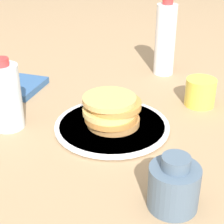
{
  "coord_description": "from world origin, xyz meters",
  "views": [
    {
      "loc": [
        -0.75,
        -0.2,
        0.47
      ],
      "look_at": [
        0.03,
        0.01,
        0.05
      ],
      "focal_mm": 60.0,
      "sensor_mm": 36.0,
      "label": 1
    }
  ],
  "objects_px": {
    "plate": "(112,126)",
    "water_bottle_near": "(165,39)",
    "cream_jug": "(174,185)",
    "water_bottle_mid": "(6,96)",
    "juice_glass": "(200,92)",
    "pancake_stack": "(112,111)"
  },
  "relations": [
    {
      "from": "pancake_stack",
      "to": "water_bottle_near",
      "type": "bearing_deg",
      "value": -9.54
    },
    {
      "from": "plate",
      "to": "water_bottle_mid",
      "type": "height_order",
      "value": "water_bottle_mid"
    },
    {
      "from": "plate",
      "to": "water_bottle_near",
      "type": "relative_size",
      "value": 1.16
    },
    {
      "from": "cream_jug",
      "to": "water_bottle_near",
      "type": "distance_m",
      "value": 0.65
    },
    {
      "from": "pancake_stack",
      "to": "water_bottle_mid",
      "type": "xyz_separation_m",
      "value": [
        -0.06,
        0.25,
        0.03
      ]
    },
    {
      "from": "juice_glass",
      "to": "cream_jug",
      "type": "distance_m",
      "value": 0.43
    },
    {
      "from": "plate",
      "to": "water_bottle_mid",
      "type": "distance_m",
      "value": 0.27
    },
    {
      "from": "water_bottle_near",
      "to": "water_bottle_mid",
      "type": "relative_size",
      "value": 1.36
    },
    {
      "from": "juice_glass",
      "to": "pancake_stack",
      "type": "bearing_deg",
      "value": 133.88
    },
    {
      "from": "plate",
      "to": "water_bottle_near",
      "type": "distance_m",
      "value": 0.42
    },
    {
      "from": "plate",
      "to": "water_bottle_mid",
      "type": "xyz_separation_m",
      "value": [
        -0.06,
        0.25,
        0.08
      ]
    },
    {
      "from": "pancake_stack",
      "to": "juice_glass",
      "type": "bearing_deg",
      "value": -46.12
    },
    {
      "from": "water_bottle_near",
      "to": "water_bottle_mid",
      "type": "distance_m",
      "value": 0.56
    },
    {
      "from": "cream_jug",
      "to": "juice_glass",
      "type": "bearing_deg",
      "value": -2.45
    },
    {
      "from": "plate",
      "to": "pancake_stack",
      "type": "distance_m",
      "value": 0.04
    },
    {
      "from": "juice_glass",
      "to": "cream_jug",
      "type": "xyz_separation_m",
      "value": [
        -0.43,
        0.02,
        0.01
      ]
    },
    {
      "from": "juice_glass",
      "to": "plate",
      "type": "bearing_deg",
      "value": 134.25
    },
    {
      "from": "cream_jug",
      "to": "water_bottle_near",
      "type": "height_order",
      "value": "water_bottle_near"
    },
    {
      "from": "plate",
      "to": "water_bottle_mid",
      "type": "relative_size",
      "value": 1.58
    },
    {
      "from": "cream_jug",
      "to": "water_bottle_mid",
      "type": "distance_m",
      "value": 0.47
    },
    {
      "from": "pancake_stack",
      "to": "water_bottle_mid",
      "type": "relative_size",
      "value": 0.79
    },
    {
      "from": "cream_jug",
      "to": "water_bottle_mid",
      "type": "relative_size",
      "value": 0.59
    }
  ]
}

